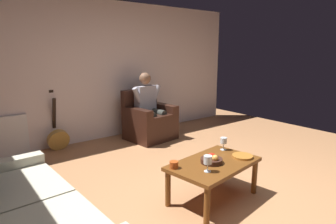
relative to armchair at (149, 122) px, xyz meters
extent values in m
plane|color=#AF784D|center=(0.49, 2.42, -0.33)|extent=(7.19, 7.19, 0.00)
cube|color=silver|center=(0.49, -0.60, 0.93)|extent=(5.85, 0.06, 2.51)
cube|color=black|center=(0.00, 0.04, -0.13)|extent=(0.86, 0.81, 0.39)
cube|color=black|center=(-0.01, 0.10, 0.11)|extent=(0.54, 0.65, 0.10)
cube|color=black|center=(-0.32, 0.00, 0.18)|extent=(0.24, 0.73, 0.24)
cube|color=black|center=(0.31, 0.07, 0.18)|extent=(0.24, 0.73, 0.24)
cube|color=black|center=(0.03, -0.26, 0.32)|extent=(0.79, 0.21, 0.53)
cube|color=#9C9BA9|center=(0.01, -0.09, 0.41)|extent=(0.41, 0.22, 0.50)
sphere|color=brown|center=(0.01, -0.09, 0.80)|extent=(0.21, 0.21, 0.21)
cylinder|color=#353630|center=(-0.13, 0.08, 0.17)|extent=(0.17, 0.39, 0.13)
cylinder|color=#353630|center=(-0.16, 0.27, -0.08)|extent=(0.13, 0.13, 0.49)
cylinder|color=#9C9BA9|center=(-0.22, -0.07, 0.52)|extent=(0.21, 0.11, 0.29)
cylinder|color=#353630|center=(0.11, 0.11, 0.17)|extent=(0.17, 0.39, 0.13)
cylinder|color=#353630|center=(0.09, 0.30, -0.08)|extent=(0.13, 0.13, 0.49)
cylinder|color=#9C9BA9|center=(0.23, -0.02, 0.52)|extent=(0.21, 0.11, 0.29)
cube|color=beige|center=(2.56, 1.81, 0.14)|extent=(0.75, 0.77, 0.11)
cube|color=brown|center=(0.71, 2.31, 0.09)|extent=(1.08, 0.74, 0.04)
cylinder|color=brown|center=(0.23, 2.50, -0.13)|extent=(0.06, 0.06, 0.40)
cylinder|color=brown|center=(1.13, 2.62, -0.13)|extent=(0.06, 0.06, 0.40)
cylinder|color=brown|center=(0.30, 1.99, -0.13)|extent=(0.06, 0.06, 0.40)
cylinder|color=brown|center=(1.20, 2.11, -0.13)|extent=(0.06, 0.06, 0.40)
cylinder|color=#AF833B|center=(1.55, -0.39, -0.15)|extent=(0.35, 0.19, 0.36)
cylinder|color=black|center=(1.55, -0.34, -0.13)|extent=(0.10, 0.03, 0.10)
cube|color=black|center=(1.55, -0.51, 0.28)|extent=(0.05, 0.17, 0.53)
cube|color=black|center=(1.55, -0.59, 0.60)|extent=(0.07, 0.07, 0.14)
cube|color=white|center=(2.23, -0.53, 0.00)|extent=(0.52, 0.06, 0.65)
cylinder|color=silver|center=(0.34, 2.11, 0.12)|extent=(0.07, 0.07, 0.01)
cylinder|color=silver|center=(0.34, 2.11, 0.16)|extent=(0.01, 0.01, 0.08)
cylinder|color=silver|center=(0.34, 2.11, 0.23)|extent=(0.08, 0.08, 0.07)
cylinder|color=#590C19|center=(0.34, 2.11, 0.21)|extent=(0.07, 0.07, 0.03)
cylinder|color=silver|center=(0.95, 2.44, 0.12)|extent=(0.07, 0.07, 0.01)
cylinder|color=silver|center=(0.95, 2.44, 0.16)|extent=(0.01, 0.01, 0.08)
cylinder|color=silver|center=(0.95, 2.44, 0.24)|extent=(0.08, 0.08, 0.08)
cylinder|color=#590C19|center=(0.95, 2.44, 0.22)|extent=(0.07, 0.07, 0.03)
cylinder|color=#391F17|center=(0.75, 2.30, 0.14)|extent=(0.24, 0.24, 0.05)
sphere|color=red|center=(0.76, 2.31, 0.18)|extent=(0.07, 0.07, 0.07)
sphere|color=gold|center=(0.75, 2.36, 0.18)|extent=(0.07, 0.07, 0.07)
sphere|color=red|center=(0.74, 2.31, 0.18)|extent=(0.07, 0.07, 0.07)
sphere|color=red|center=(0.74, 2.29, 0.18)|extent=(0.07, 0.07, 0.07)
cylinder|color=#AE6C28|center=(0.35, 2.40, 0.12)|extent=(0.23, 0.23, 0.02)
cylinder|color=#AD461A|center=(1.16, 2.16, 0.15)|extent=(0.09, 0.09, 0.07)
camera|label=1|loc=(2.91, 4.32, 1.30)|focal=30.72mm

